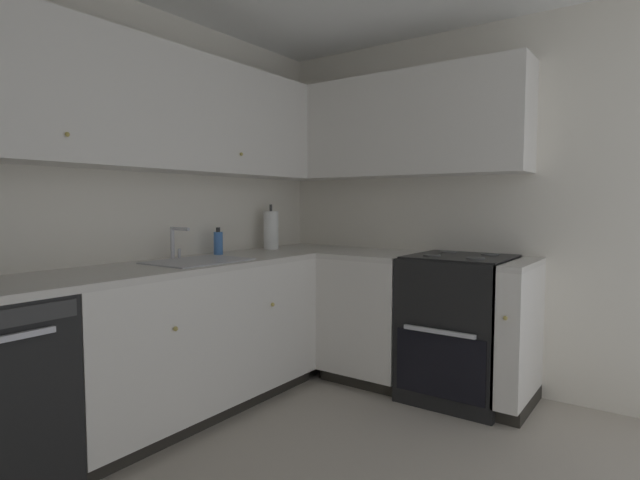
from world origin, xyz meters
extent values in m
cube|color=silver|center=(0.00, 1.45, 1.20)|extent=(3.78, 0.05, 2.41)
cube|color=silver|center=(1.86, 0.00, 1.20)|extent=(0.05, 2.95, 2.41)
cube|color=#333333|center=(-0.72, 0.82, 0.81)|extent=(0.55, 0.01, 0.07)
cube|color=silver|center=(-0.72, 0.81, 0.74)|extent=(0.36, 0.02, 0.02)
cube|color=silver|center=(0.41, 1.13, 0.48)|extent=(1.66, 0.60, 0.77)
cube|color=black|center=(0.41, 1.16, 0.04)|extent=(1.66, 0.54, 0.09)
sphere|color=tan|center=(0.04, 0.81, 0.62)|extent=(0.02, 0.02, 0.02)
sphere|color=tan|center=(0.77, 0.81, 0.62)|extent=(0.02, 0.02, 0.02)
cube|color=beige|center=(0.41, 1.13, 0.88)|extent=(2.86, 0.60, 0.03)
cube|color=silver|center=(1.54, 0.53, 0.48)|extent=(0.60, 0.58, 0.77)
cube|color=black|center=(1.57, 0.53, 0.04)|extent=(0.54, 0.58, 0.09)
cube|color=silver|center=(1.54, -0.45, 0.48)|extent=(0.60, 0.15, 0.77)
cube|color=black|center=(1.57, -0.45, 0.04)|extent=(0.54, 0.15, 0.09)
sphere|color=tan|center=(1.23, -0.45, 0.62)|extent=(0.02, 0.02, 0.02)
cube|color=beige|center=(1.54, 0.53, 0.88)|extent=(0.60, 0.58, 0.03)
cube|color=beige|center=(1.54, -0.45, 0.88)|extent=(0.60, 0.15, 0.03)
cube|color=black|center=(1.56, -0.08, 0.45)|extent=(0.64, 0.62, 0.90)
cube|color=black|center=(1.23, -0.08, 0.29)|extent=(0.02, 0.55, 0.38)
cube|color=silver|center=(1.21, -0.08, 0.50)|extent=(0.02, 0.43, 0.02)
cube|color=black|center=(1.56, -0.08, 0.91)|extent=(0.59, 0.60, 0.01)
cube|color=black|center=(1.86, -0.08, 0.97)|extent=(0.03, 0.60, 0.15)
cylinder|color=#4C4C4C|center=(1.42, -0.21, 0.92)|extent=(0.11, 0.11, 0.01)
cylinder|color=#4C4C4C|center=(1.42, 0.06, 0.92)|extent=(0.11, 0.11, 0.01)
cylinder|color=#4C4C4C|center=(1.70, -0.21, 0.92)|extent=(0.11, 0.11, 0.01)
cylinder|color=#4C4C4C|center=(1.70, 0.06, 0.92)|extent=(0.11, 0.11, 0.01)
cube|color=silver|center=(0.25, 1.27, 1.77)|extent=(2.54, 0.32, 0.69)
sphere|color=tan|center=(-0.31, 1.10, 1.55)|extent=(0.02, 0.02, 0.02)
sphere|color=tan|center=(0.81, 1.10, 1.55)|extent=(0.02, 0.02, 0.02)
cube|color=silver|center=(1.68, 0.49, 1.77)|extent=(0.32, 1.87, 0.69)
cube|color=#B7B7BC|center=(0.44, 1.10, 0.90)|extent=(0.55, 0.40, 0.01)
cube|color=gray|center=(0.44, 1.10, 0.85)|extent=(0.51, 0.36, 0.09)
cube|color=#99999E|center=(0.44, 1.10, 0.87)|extent=(0.02, 0.35, 0.06)
cylinder|color=silver|center=(0.44, 1.33, 1.00)|extent=(0.02, 0.02, 0.20)
cylinder|color=silver|center=(0.44, 1.25, 1.09)|extent=(0.02, 0.15, 0.02)
cylinder|color=silver|center=(0.49, 1.33, 0.93)|extent=(0.02, 0.02, 0.06)
cylinder|color=#3F72BF|center=(0.79, 1.31, 0.97)|extent=(0.06, 0.06, 0.15)
cylinder|color=#262626|center=(0.79, 1.31, 1.07)|extent=(0.03, 0.03, 0.03)
cylinder|color=white|center=(1.30, 1.29, 1.04)|extent=(0.11, 0.11, 0.28)
cylinder|color=#3F3F3F|center=(1.30, 1.29, 1.06)|extent=(0.02, 0.02, 0.34)
camera|label=1|loc=(-1.53, -1.18, 1.24)|focal=28.22mm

